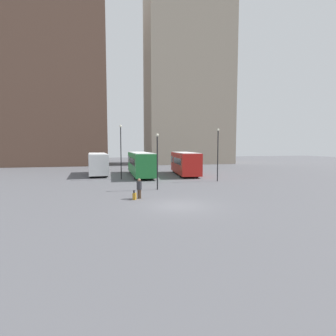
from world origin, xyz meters
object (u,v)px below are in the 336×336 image
(bus_0, at_px, (98,163))
(bus_2, at_px, (185,163))
(lamp_post_2, at_px, (121,148))
(bus_1, at_px, (141,163))
(traveler, at_px, (139,187))
(lamp_post_1, at_px, (157,157))
(suitcase, at_px, (135,196))
(lamp_post_0, at_px, (218,151))

(bus_0, relative_size, bus_2, 0.92)
(bus_2, relative_size, lamp_post_2, 1.52)
(bus_1, height_order, traveler, bus_1)
(bus_0, distance_m, traveler, 18.74)
(lamp_post_1, height_order, lamp_post_2, lamp_post_2)
(lamp_post_1, bearing_deg, bus_2, 62.15)
(suitcase, distance_m, lamp_post_0, 13.83)
(bus_1, relative_size, traveler, 7.74)
(suitcase, height_order, lamp_post_2, lamp_post_2)
(traveler, bearing_deg, lamp_post_1, -6.69)
(bus_1, bearing_deg, suitcase, 171.58)
(bus_2, distance_m, suitcase, 18.32)
(suitcase, distance_m, lamp_post_1, 5.65)
(bus_2, relative_size, lamp_post_1, 1.93)
(bus_0, bearing_deg, suitcase, -173.65)
(bus_2, bearing_deg, bus_0, 83.24)
(lamp_post_1, distance_m, lamp_post_2, 9.12)
(bus_0, height_order, bus_1, bus_1)
(bus_0, relative_size, lamp_post_1, 1.78)
(suitcase, relative_size, lamp_post_2, 0.11)
(lamp_post_0, height_order, lamp_post_2, lamp_post_2)
(lamp_post_0, bearing_deg, bus_1, 135.07)
(bus_2, bearing_deg, lamp_post_0, -161.81)
(lamp_post_0, xyz_separation_m, lamp_post_2, (-10.81, 4.39, 0.30))
(bus_1, distance_m, traveler, 16.18)
(bus_2, relative_size, suitcase, 13.66)
(traveler, distance_m, lamp_post_1, 4.91)
(bus_2, distance_m, lamp_post_1, 13.45)
(bus_0, relative_size, traveler, 5.93)
(bus_2, height_order, lamp_post_2, lamp_post_2)
(bus_1, xyz_separation_m, lamp_post_1, (0.05, -12.19, 1.35))
(suitcase, bearing_deg, traveler, -28.94)
(bus_0, distance_m, suitcase, 19.02)
(bus_1, height_order, bus_2, bus_1)
(bus_1, relative_size, bus_2, 1.20)
(traveler, relative_size, lamp_post_2, 0.24)
(bus_1, distance_m, lamp_post_0, 11.40)
(bus_0, distance_m, bus_1, 6.28)
(bus_2, xyz_separation_m, lamp_post_0, (1.67, -7.60, 1.81))
(bus_2, height_order, lamp_post_0, lamp_post_0)
(lamp_post_0, bearing_deg, suitcase, -141.38)
(traveler, height_order, lamp_post_0, lamp_post_0)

